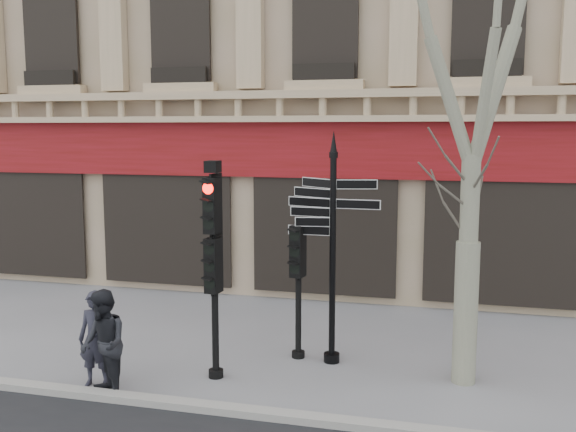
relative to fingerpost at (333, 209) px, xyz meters
name	(u,v)px	position (x,y,z in m)	size (l,w,h in m)	color
ground	(265,378)	(-0.92, -1.02, -2.72)	(80.00, 80.00, 0.00)	slate
kerb	(237,411)	(-0.92, -2.42, -2.66)	(80.00, 0.25, 0.12)	gray
fingerpost	(333,209)	(0.00, 0.00, 0.00)	(1.98, 1.98, 4.04)	black
traffic_signal_main	(214,243)	(-1.72, -1.17, -0.46)	(0.42, 0.32, 3.57)	black
traffic_signal_secondary	(298,266)	(-0.62, 0.07, -1.03)	(0.45, 0.35, 2.41)	black
pedestrian_a	(96,339)	(-3.43, -1.96, -1.95)	(0.56, 0.37, 1.54)	#22222E
pedestrian_b	(103,344)	(-3.09, -2.32, -1.88)	(0.81, 0.63, 1.66)	black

